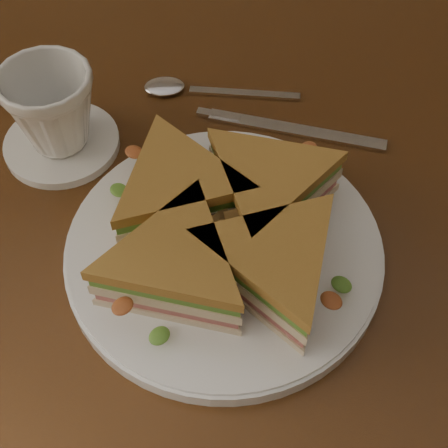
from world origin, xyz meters
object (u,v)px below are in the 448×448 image
table (245,260)px  coffee_cup (52,109)px  saucer (62,143)px  plate (224,250)px  knife (283,128)px  spoon (184,89)px  sandwich_wedges (224,227)px

table → coffee_cup: coffee_cup is taller
saucer → table: bearing=-26.1°
plate → knife: plate is taller
table → plate: (-0.03, -0.06, 0.11)m
spoon → table: bearing=-62.4°
table → knife: bearing=65.6°
knife → spoon: bearing=165.5°
sandwich_wedges → saucer: size_ratio=2.43×
sandwich_wedges → knife: size_ratio=1.45×
table → saucer: bearing=153.9°
spoon → coffee_cup: (-0.13, -0.08, 0.05)m
table → plate: 0.12m
sandwich_wedges → coffee_cup: coffee_cup is taller
plate → coffee_cup: 0.23m
plate → coffee_cup: coffee_cup is taller
saucer → coffee_cup: 0.05m
table → sandwich_wedges: bearing=-115.4°
sandwich_wedges → spoon: 0.24m
table → coffee_cup: bearing=153.9°
sandwich_wedges → spoon: (-0.03, 0.23, -0.04)m
plate → sandwich_wedges: 0.04m
knife → plate: bearing=-97.1°
spoon → knife: 0.13m
table → spoon: 0.21m
coffee_cup → knife: bearing=-5.4°
saucer → coffee_cup: (0.00, 0.00, 0.05)m
spoon → coffee_cup: size_ratio=1.89×
plate → knife: size_ratio=1.44×
plate → spoon: size_ratio=1.64×
table → saucer: (-0.20, 0.10, 0.10)m
table → saucer: size_ratio=9.60×
table → coffee_cup: size_ratio=12.38×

